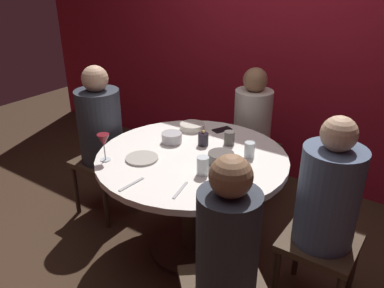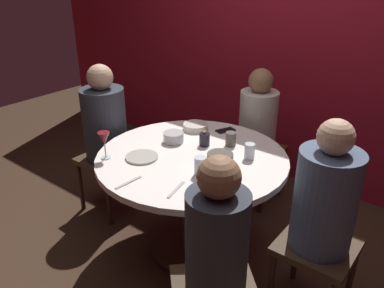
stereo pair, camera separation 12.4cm
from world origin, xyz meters
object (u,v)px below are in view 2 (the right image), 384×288
Objects in this scene: dinner_plate at (142,157)px; cup_by_right_diner at (250,151)px; seated_diner_right at (325,203)px; seated_diner_front_right at (217,249)px; seated_diner_back at (258,122)px; cup_by_left_diner at (200,166)px; seated_diner_left at (105,125)px; candle_holder at (204,139)px; cell_phone at (225,130)px; cup_near_candle at (231,139)px; bowl_salad_center at (195,127)px; bowl_serving_large at (173,137)px; dining_table at (192,178)px; wine_glass at (104,139)px; bowl_small_white at (220,159)px.

dinner_plate is 0.68m from cup_by_right_diner.
seated_diner_front_right is at bearing 68.15° from seated_diner_right.
seated_diner_back is 0.97× the size of seated_diner_front_right.
cup_by_left_diner is 1.10× the size of cup_by_right_diner.
seated_diner_left reaches higher than candle_holder.
seated_diner_back is 0.75m from cup_by_right_diner.
cup_near_candle reaches higher than cell_phone.
bowl_serving_large is at bearing -86.67° from bowl_salad_center.
seated_diner_right is at bearing 45.29° from seated_diner_back.
dining_table is 5.95× the size of dinner_plate.
seated_diner_left is 12.75× the size of cup_near_candle.
wine_glass is 0.73m from bowl_small_white.
seated_diner_right is at bearing -18.44° from cup_by_right_diner.
candle_holder is at bearing 98.59° from dining_table.
bowl_serving_large is 0.45m from bowl_small_white.
bowl_serving_large is (-0.00, 0.31, 0.03)m from dinner_plate.
seated_diner_right is 7.48× the size of bowl_small_white.
dining_table is at bearing -112.21° from cup_near_candle.
seated_diner_left is 11.91× the size of cup_by_right_diner.
cup_near_candle is 0.93× the size of cup_by_right_diner.
cup_by_right_diner is at bearing 71.22° from cup_by_left_diner.
dining_table is 0.43m from cup_by_right_diner.
seated_diner_left reaches higher than dinner_plate.
wine_glass is 1.10× the size of bowl_small_white.
dinner_plate is at bearing -151.89° from bowl_small_white.
bowl_salad_center is at bearing -25.63° from seated_diner_back.
cup_by_right_diner is (-0.31, 0.81, 0.07)m from seated_diner_front_right.
seated_diner_right reaches higher than cup_by_right_diner.
seated_diner_front_right is (-0.25, -0.62, -0.02)m from seated_diner_right.
seated_diner_right is 0.59m from cup_by_right_diner.
candle_holder is 0.66m from wine_glass.
bowl_serving_large is at bearing -150.71° from cup_near_candle.
seated_diner_right is 6.63× the size of bowl_salad_center.
cup_near_candle is (0.96, 0.28, 0.05)m from seated_diner_left.
dinner_plate is at bearing -117.02° from candle_holder.
seated_diner_front_right is at bearing -22.98° from seated_diner_left.
candle_holder is 0.29m from bowl_salad_center.
wine_glass is at bearing -125.56° from candle_holder.
seated_diner_right reaches higher than dining_table.
seated_diner_left is at bearing -163.79° from cup_near_candle.
dining_table is 10.99× the size of cup_by_left_diner.
bowl_small_white is 1.69× the size of cup_near_candle.
seated_diner_back reaches higher than cup_by_right_diner.
dinner_plate reaches higher than dining_table.
candle_holder is at bearing -2.11° from seated_diner_back.
seated_diner_back reaches higher than cell_phone.
cell_phone is at bearing 75.97° from dinner_plate.
seated_diner_left is 11.09× the size of candle_holder.
seated_diner_right is 1.12m from dinner_plate.
cup_by_left_diner is at bearing 7.89° from dinner_plate.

